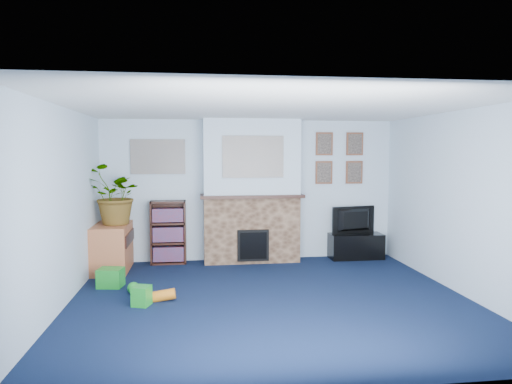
{
  "coord_description": "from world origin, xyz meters",
  "views": [
    {
      "loc": [
        -0.91,
        -5.53,
        1.85
      ],
      "look_at": [
        -0.06,
        1.0,
        1.28
      ],
      "focal_mm": 32.0,
      "sensor_mm": 36.0,
      "label": 1
    }
  ],
  "objects": [
    {
      "name": "television",
      "position": [
        1.83,
        2.05,
        0.67
      ],
      "size": [
        0.83,
        0.28,
        0.47
      ],
      "primitive_type": "imported",
      "rotation": [
        0.0,
        0.0,
        3.35
      ],
      "color": "black",
      "rests_on": "tv_stand"
    },
    {
      "name": "mantel_candle",
      "position": [
        0.26,
        2.0,
        1.23
      ],
      "size": [
        0.04,
        0.04,
        0.14
      ],
      "primitive_type": "cylinder",
      "color": "#B2BFC6",
      "rests_on": "chimney_breast"
    },
    {
      "name": "toy_ball",
      "position": [
        -1.75,
        0.46,
        0.09
      ],
      "size": [
        0.16,
        0.16,
        0.16
      ],
      "primitive_type": "sphere",
      "color": "#198C26",
      "rests_on": "ground"
    },
    {
      "name": "ceiling",
      "position": [
        0.0,
        0.0,
        2.4
      ],
      "size": [
        5.0,
        4.5,
        0.01
      ],
      "primitive_type": "cube",
      "color": "white",
      "rests_on": "wall_back"
    },
    {
      "name": "chimney_breast",
      "position": [
        0.0,
        2.05,
        1.18
      ],
      "size": [
        1.72,
        0.5,
        2.4
      ],
      "color": "brown",
      "rests_on": "ground"
    },
    {
      "name": "wall_right",
      "position": [
        2.5,
        0.0,
        1.2
      ],
      "size": [
        0.04,
        4.5,
        2.4
      ],
      "primitive_type": "cube",
      "color": "silver",
      "rests_on": "ground"
    },
    {
      "name": "wall_back",
      "position": [
        0.0,
        2.25,
        1.2
      ],
      "size": [
        5.0,
        0.04,
        2.4
      ],
      "primitive_type": "cube",
      "color": "silver",
      "rests_on": "ground"
    },
    {
      "name": "toy_block",
      "position": [
        -1.59,
        -0.01,
        0.11
      ],
      "size": [
        0.25,
        0.25,
        0.24
      ],
      "primitive_type": "cube",
      "rotation": [
        0.0,
        0.0,
        -0.33
      ],
      "color": "#198C26",
      "rests_on": "ground"
    },
    {
      "name": "collage_left",
      "position": [
        -1.55,
        2.23,
        1.78
      ],
      "size": [
        0.9,
        0.03,
        0.58
      ],
      "primitive_type": "cube",
      "color": "gray",
      "rests_on": "wall_back"
    },
    {
      "name": "portrait_tr",
      "position": [
        1.85,
        2.23,
        2.0
      ],
      "size": [
        0.3,
        0.03,
        0.4
      ],
      "primitive_type": "cube",
      "color": "brown",
      "rests_on": "wall_back"
    },
    {
      "name": "green_crate",
      "position": [
        -2.1,
        0.83,
        0.14
      ],
      "size": [
        0.36,
        0.31,
        0.26
      ],
      "primitive_type": "cube",
      "rotation": [
        0.0,
        0.0,
        -0.17
      ],
      "color": "#198C26",
      "rests_on": "ground"
    },
    {
      "name": "floor",
      "position": [
        0.0,
        0.0,
        0.0
      ],
      "size": [
        5.0,
        4.5,
        0.01
      ],
      "primitive_type": "cube",
      "color": "#0D1834",
      "rests_on": "ground"
    },
    {
      "name": "wall_front",
      "position": [
        0.0,
        -2.25,
        1.2
      ],
      "size": [
        5.0,
        0.04,
        2.4
      ],
      "primitive_type": "cube",
      "color": "silver",
      "rests_on": "ground"
    },
    {
      "name": "bookshelf",
      "position": [
        -1.39,
        2.11,
        0.5
      ],
      "size": [
        0.58,
        0.28,
        1.05
      ],
      "color": "black",
      "rests_on": "ground"
    },
    {
      "name": "sideboard",
      "position": [
        -2.24,
        1.75,
        0.35
      ],
      "size": [
        0.52,
        0.94,
        0.73
      ],
      "primitive_type": "cube",
      "color": "#B9643B",
      "rests_on": "ground"
    },
    {
      "name": "mantel_can",
      "position": [
        0.73,
        2.0,
        1.21
      ],
      "size": [
        0.06,
        0.06,
        0.13
      ],
      "primitive_type": "cylinder",
      "color": "#198C26",
      "rests_on": "chimney_breast"
    },
    {
      "name": "mantel_clock",
      "position": [
        -0.08,
        2.0,
        1.22
      ],
      "size": [
        0.1,
        0.06,
        0.14
      ],
      "primitive_type": "cube",
      "color": "gold",
      "rests_on": "chimney_breast"
    },
    {
      "name": "portrait_br",
      "position": [
        1.85,
        2.23,
        1.5
      ],
      "size": [
        0.3,
        0.03,
        0.4
      ],
      "primitive_type": "cube",
      "color": "brown",
      "rests_on": "wall_back"
    },
    {
      "name": "toy_tube",
      "position": [
        -1.34,
        0.13,
        0.07
      ],
      "size": [
        0.31,
        0.14,
        0.18
      ],
      "primitive_type": "cylinder",
      "rotation": [
        0.0,
        1.43,
        0.0
      ],
      "color": "orange",
      "rests_on": "ground"
    },
    {
      "name": "collage_main",
      "position": [
        0.0,
        1.84,
        1.78
      ],
      "size": [
        1.0,
        0.03,
        0.68
      ],
      "primitive_type": "cube",
      "color": "gray",
      "rests_on": "chimney_breast"
    },
    {
      "name": "potted_plant",
      "position": [
        -2.19,
        1.7,
        1.2
      ],
      "size": [
        1.12,
        1.11,
        0.94
      ],
      "primitive_type": "imported",
      "rotation": [
        0.0,
        0.0,
        3.88
      ],
      "color": "#26661E",
      "rests_on": "sideboard"
    },
    {
      "name": "wall_left",
      "position": [
        -2.5,
        0.0,
        1.2
      ],
      "size": [
        0.04,
        4.5,
        2.4
      ],
      "primitive_type": "cube",
      "color": "silver",
      "rests_on": "ground"
    },
    {
      "name": "portrait_bl",
      "position": [
        1.3,
        2.23,
        1.5
      ],
      "size": [
        0.3,
        0.03,
        0.4
      ],
      "primitive_type": "cube",
      "color": "brown",
      "rests_on": "wall_back"
    },
    {
      "name": "portrait_tl",
      "position": [
        1.3,
        2.23,
        2.0
      ],
      "size": [
        0.3,
        0.03,
        0.4
      ],
      "primitive_type": "cube",
      "color": "brown",
      "rests_on": "wall_back"
    },
    {
      "name": "mantel_teddy",
      "position": [
        -0.49,
        2.0,
        1.22
      ],
      "size": [
        0.12,
        0.12,
        0.12
      ],
      "primitive_type": "sphere",
      "color": "gray",
      "rests_on": "chimney_breast"
    },
    {
      "name": "tv_stand",
      "position": [
        1.83,
        2.03,
        0.23
      ],
      "size": [
        0.92,
        0.39,
        0.44
      ],
      "primitive_type": "cube",
      "color": "black",
      "rests_on": "ground"
    }
  ]
}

